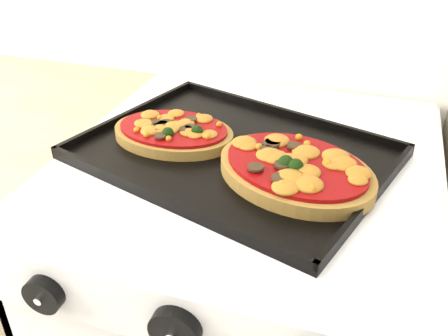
% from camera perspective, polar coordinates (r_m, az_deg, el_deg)
% --- Properties ---
extents(control_panel, '(0.60, 0.02, 0.09)m').
position_cam_1_polar(control_panel, '(0.61, -5.01, -16.58)').
color(control_panel, silver).
rests_on(control_panel, stove).
extents(knob_left, '(0.05, 0.02, 0.05)m').
position_cam_1_polar(knob_left, '(0.67, -19.90, -13.46)').
color(knob_left, black).
rests_on(knob_left, control_panel).
extents(knob_center, '(0.06, 0.02, 0.06)m').
position_cam_1_polar(knob_center, '(0.60, -5.61, -17.95)').
color(knob_center, black).
rests_on(knob_center, control_panel).
extents(baking_tray, '(0.54, 0.46, 0.02)m').
position_cam_1_polar(baking_tray, '(0.79, 1.13, 1.93)').
color(baking_tray, black).
rests_on(baking_tray, stove).
extents(pizza_left, '(0.20, 0.14, 0.03)m').
position_cam_1_polar(pizza_left, '(0.83, -5.82, 4.22)').
color(pizza_left, olive).
rests_on(pizza_left, baking_tray).
extents(pizza_right, '(0.29, 0.26, 0.04)m').
position_cam_1_polar(pizza_right, '(0.72, 8.20, -0.02)').
color(pizza_right, olive).
rests_on(pizza_right, baking_tray).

